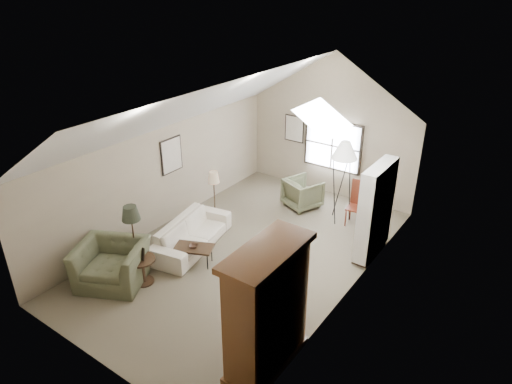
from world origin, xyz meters
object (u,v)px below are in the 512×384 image
Objects in this scene: armchair_near at (112,264)px; side_chair at (357,204)px; armoire at (267,309)px; sofa at (192,234)px; side_table at (143,270)px; coffee_table at (194,255)px; armchair_far at (303,193)px.

armchair_near is 5.96m from side_chair.
sofa is at bearing 150.48° from armoire.
armchair_near is at bearing -146.83° from side_table.
armchair_near is at bearing -128.88° from side_chair.
coffee_table is at bearing 153.58° from armoire.
coffee_table is 1.19m from side_table.
side_chair reaches higher than sofa.
sofa is at bearing 93.58° from side_table.
armchair_near reaches higher than sofa.
armchair_far reaches higher than coffee_table.
armchair_far reaches higher than sofa.
armoire is 3.83× the size of side_table.
armoire is 3.32m from coffee_table.
armoire reaches higher than armchair_near.
side_chair reaches higher than armchair_far.
armchair_near is (-3.80, -0.03, -0.66)m from armoire.
armchair_far reaches higher than side_table.
side_chair is (2.59, 4.74, 0.29)m from side_table.
armoire is at bearing 136.07° from armchair_far.
side_table is at bearing 172.72° from sofa.
sofa is 1.71× the size of armchair_near.
armoire is 3.96m from sofa.
armoire is at bearing -130.38° from sofa.
side_chair is at bearing -51.49° from sofa.
armchair_near is 2.33× the size of side_table.
armoire is 3.86m from armchair_near.
sofa is 1.60m from side_table.
side_chair is at bearing 61.31° from side_table.
armchair_far is 3.78m from coffee_table.
coffee_table is 1.45× the size of side_table.
armchair_far is (1.09, 3.24, 0.07)m from sofa.
armchair_far is at bearing 81.21° from coffee_table.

